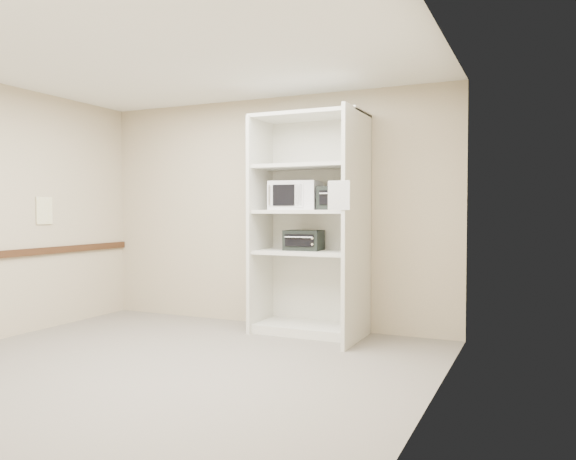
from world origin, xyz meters
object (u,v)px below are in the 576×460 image
at_px(microwave, 296,196).
at_px(toaster_oven_lower, 304,240).
at_px(toaster_oven_upper, 340,198).
at_px(shelving_unit, 313,232).

relative_size(microwave, toaster_oven_lower, 1.33).
xyz_separation_m(microwave, toaster_oven_upper, (0.53, -0.01, -0.03)).
bearing_deg(shelving_unit, toaster_oven_upper, 7.14).
height_order(shelving_unit, toaster_oven_lower, shelving_unit).
height_order(microwave, toaster_oven_lower, microwave).
distance_m(toaster_oven_upper, toaster_oven_lower, 0.63).
relative_size(shelving_unit, microwave, 4.53).
xyz_separation_m(toaster_oven_upper, toaster_oven_lower, (-0.43, 0.00, -0.46)).
xyz_separation_m(shelving_unit, toaster_oven_upper, (0.30, 0.04, 0.37)).
bearing_deg(shelving_unit, toaster_oven_lower, 162.47).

